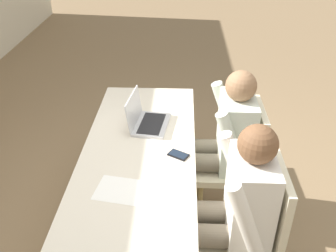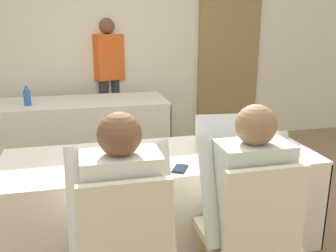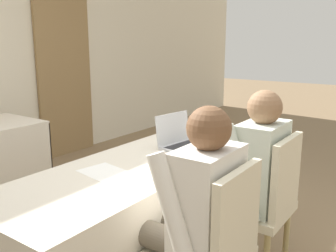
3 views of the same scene
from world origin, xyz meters
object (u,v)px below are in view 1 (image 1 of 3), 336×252
Objects in this scene: cell_phone at (178,155)px; person_checkered_shirt at (234,206)px; laptop at (146,120)px; chair_near_left at (250,228)px; chair_near_right at (237,159)px; person_white_shirt at (224,140)px.

cell_phone is 0.49m from person_checkered_shirt.
laptop reaches higher than chair_near_left.
laptop reaches higher than cell_phone.
chair_near_left is 0.19m from person_checkered_shirt.
chair_near_left is at bearing 90.00° from person_checkered_shirt.
laptop is 1.00m from chair_near_left.
person_checkered_shirt reaches higher than chair_near_right.
laptop is at bearing 63.50° from cell_phone.
person_white_shirt reaches higher than chair_near_right.
person_white_shirt reaches higher than cell_phone.
person_white_shirt is (0.65, 0.00, 0.00)m from person_checkered_shirt.
chair_near_right is (0.27, -0.41, -0.22)m from cell_phone.
chair_near_left is (-0.73, -0.64, -0.25)m from laptop.
laptop is 0.42m from cell_phone.
person_checkered_shirt is at bearing -90.00° from chair_near_left.
laptop is at bearing -138.71° from chair_near_left.
person_checkered_shirt is at bearing -9.14° from chair_near_right.
cell_phone is at bearing -132.91° from chair_near_left.
chair_near_right is at bearing 90.00° from person_white_shirt.
chair_near_right is at bearing -26.95° from cell_phone.
person_checkered_shirt reaches higher than laptop.
cell_phone is at bearing -141.26° from person_checkered_shirt.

